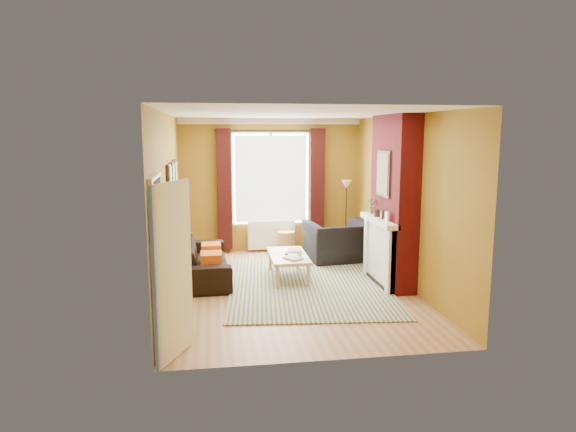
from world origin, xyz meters
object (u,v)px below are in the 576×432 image
object	(u,v)px
armchair	(338,242)
wicker_stool	(286,243)
floor_lamp	(346,196)
sofa	(203,260)
coffee_table	(288,257)

from	to	relation	value
armchair	wicker_stool	bearing A→B (deg)	-47.20
wicker_stool	floor_lamp	xyz separation A→B (m)	(1.27, -0.05, 0.98)
wicker_stool	floor_lamp	bearing A→B (deg)	-2.36
wicker_stool	floor_lamp	distance (m)	1.60
sofa	armchair	size ratio (longest dim) A/B	1.84
wicker_stool	floor_lamp	world-z (taller)	floor_lamp
floor_lamp	armchair	bearing A→B (deg)	-115.34
coffee_table	wicker_stool	world-z (taller)	wicker_stool
sofa	floor_lamp	bearing A→B (deg)	-64.79
armchair	wicker_stool	distance (m)	1.22
sofa	floor_lamp	xyz separation A→B (m)	(2.97, 1.55, 0.89)
coffee_table	armchair	bearing A→B (deg)	43.55
sofa	coffee_table	xyz separation A→B (m)	(1.47, -0.25, 0.06)
armchair	sofa	bearing A→B (deg)	10.39
coffee_table	floor_lamp	xyz separation A→B (m)	(1.50, 1.79, 0.83)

